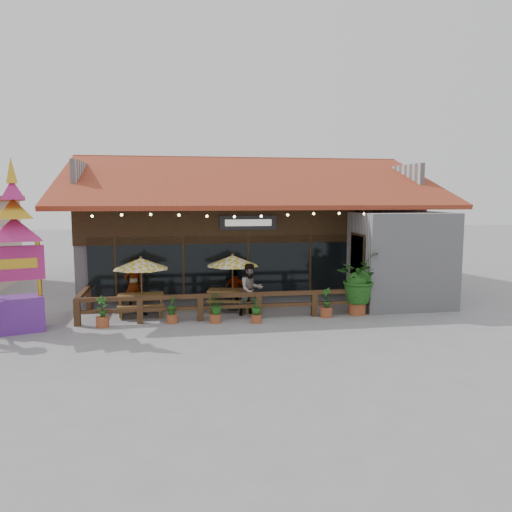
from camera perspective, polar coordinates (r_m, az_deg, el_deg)
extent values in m
plane|color=gray|center=(17.98, 1.59, -6.69)|extent=(100.00, 100.00, 0.00)
cube|color=#B1B1B6|center=(24.48, -1.58, 1.66)|extent=(14.00, 10.00, 4.00)
cube|color=#342210|center=(19.19, -3.91, 3.82)|extent=(11.00, 0.16, 1.60)
cube|color=black|center=(19.33, -3.86, -1.22)|extent=(10.00, 0.12, 2.40)
cube|color=tan|center=(19.53, -3.92, -1.14)|extent=(9.80, 0.05, 2.20)
cube|color=#B1B1B6|center=(19.93, 16.20, -0.37)|extent=(3.50, 2.70, 3.60)
cube|color=red|center=(19.06, 11.51, 0.05)|extent=(0.06, 1.20, 1.50)
cube|color=#342210|center=(19.05, 11.48, 0.05)|extent=(0.04, 1.34, 1.64)
cube|color=#9F3A23|center=(20.94, -0.25, 8.74)|extent=(15.50, 7.05, 2.37)
cube|color=#9F3A23|center=(27.86, -2.62, 8.25)|extent=(15.50, 7.05, 2.37)
cube|color=#9F3A23|center=(24.45, -1.61, 11.09)|extent=(15.50, 0.30, 0.12)
cube|color=#B1B1B6|center=(24.42, -18.25, 7.65)|extent=(0.20, 9.00, 1.80)
cube|color=#B1B1B6|center=(26.30, 13.82, 7.71)|extent=(0.20, 9.00, 1.80)
cube|color=black|center=(19.19, -0.90, 3.83)|extent=(2.20, 0.10, 0.55)
cube|color=silver|center=(19.13, -0.87, 3.82)|extent=(1.80, 0.02, 0.25)
cube|color=#342210|center=(19.31, -15.75, -1.47)|extent=(0.08, 0.08, 2.40)
cube|color=#342210|center=(19.20, -8.31, -1.34)|extent=(0.08, 0.08, 2.40)
cube|color=#342210|center=(19.42, -0.91, -1.17)|extent=(0.08, 0.08, 2.40)
cube|color=#342210|center=(19.94, 6.20, -1.00)|extent=(0.08, 0.08, 2.40)
sphere|color=#F1E085|center=(17.43, -18.22, 4.34)|extent=(0.09, 0.09, 0.09)
sphere|color=#F1E085|center=(17.31, -15.11, 4.56)|extent=(0.09, 0.09, 0.09)
sphere|color=#F1E085|center=(17.25, -11.96, 4.68)|extent=(0.09, 0.09, 0.09)
sphere|color=#F1E085|center=(17.24, -8.79, 4.65)|extent=(0.09, 0.09, 0.09)
sphere|color=#F1E085|center=(17.28, -5.62, 4.56)|extent=(0.09, 0.09, 0.09)
sphere|color=#F1E085|center=(17.37, -2.49, 4.51)|extent=(0.09, 0.09, 0.09)
sphere|color=#F1E085|center=(17.52, 0.61, 4.57)|extent=(0.09, 0.09, 0.09)
sphere|color=#F1E085|center=(17.71, 3.64, 4.71)|extent=(0.09, 0.09, 0.09)
sphere|color=#F1E085|center=(17.95, 6.61, 4.83)|extent=(0.09, 0.09, 0.09)
sphere|color=#F1E085|center=(18.24, 9.49, 4.84)|extent=(0.09, 0.09, 0.09)
sphere|color=#F1E085|center=(18.57, 12.27, 4.72)|extent=(0.09, 0.09, 0.09)
cube|color=#4C311B|center=(17.34, -19.76, -6.08)|extent=(0.20, 0.20, 0.90)
cube|color=#4C311B|center=(17.10, -13.12, -6.03)|extent=(0.20, 0.20, 0.90)
cube|color=#4C311B|center=(17.09, -6.37, -5.90)|extent=(0.20, 0.20, 0.90)
cube|color=#4C311B|center=(17.31, 0.28, -5.69)|extent=(0.20, 0.20, 0.90)
cube|color=#4C311B|center=(17.75, 6.68, -5.42)|extent=(0.20, 0.20, 0.90)
cube|color=#4C311B|center=(18.33, 12.11, -5.14)|extent=(0.20, 0.20, 0.90)
cube|color=#4C311B|center=(17.08, -3.37, -4.51)|extent=(9.80, 0.16, 0.14)
cube|color=#4C311B|center=(17.16, -3.36, -5.81)|extent=(9.80, 0.12, 0.12)
cube|color=#4C311B|center=(18.47, -19.14, -4.01)|extent=(0.16, 2.50, 0.14)
cube|color=#4C311B|center=(19.66, -18.54, -4.54)|extent=(0.20, 0.20, 0.90)
cylinder|color=brown|center=(18.12, -12.94, -3.54)|extent=(0.05, 0.05, 1.99)
cone|color=gold|center=(17.99, -13.01, -0.84)|extent=(2.61, 2.61, 0.39)
sphere|color=brown|center=(17.97, -13.03, -0.15)|extent=(0.09, 0.09, 0.09)
cylinder|color=black|center=(18.32, -12.86, -6.52)|extent=(0.38, 0.38, 0.05)
cylinder|color=brown|center=(18.51, -2.69, -3.17)|extent=(0.05, 0.05, 1.98)
cone|color=gold|center=(18.38, -2.70, -0.52)|extent=(2.51, 2.51, 0.39)
sphere|color=brown|center=(18.35, -2.70, 0.15)|extent=(0.09, 0.09, 0.09)
cylinder|color=black|center=(18.70, -2.67, -6.08)|extent=(0.38, 0.38, 0.05)
cube|color=brown|center=(18.18, -13.03, -4.34)|extent=(1.62, 0.80, 0.06)
cube|color=brown|center=(18.28, -15.19, -5.52)|extent=(0.10, 0.70, 0.74)
cube|color=brown|center=(18.25, -10.81, -5.43)|extent=(0.10, 0.70, 0.74)
cube|color=brown|center=(17.70, -13.05, -5.63)|extent=(1.60, 0.33, 0.05)
cube|color=brown|center=(18.77, -12.97, -4.92)|extent=(1.60, 0.33, 0.05)
cube|color=brown|center=(18.47, -2.95, -3.94)|extent=(1.76, 1.12, 0.06)
cube|color=brown|center=(18.63, -5.13, -5.04)|extent=(0.24, 0.71, 0.76)
cube|color=brown|center=(18.48, -0.73, -5.12)|extent=(0.24, 0.71, 0.76)
cube|color=brown|center=(17.98, -3.14, -5.23)|extent=(1.66, 0.65, 0.05)
cube|color=brown|center=(19.07, -2.75, -4.53)|extent=(1.66, 0.65, 0.05)
cube|color=#5F268D|center=(17.40, -25.42, -6.00)|extent=(1.68, 1.45, 1.07)
cube|color=#AF206B|center=(17.14, -25.70, -0.75)|extent=(1.60, 0.69, 1.07)
cube|color=gold|center=(17.02, -25.81, -0.80)|extent=(1.20, 0.40, 0.31)
cylinder|color=gold|center=(17.00, -23.64, -1.31)|extent=(0.14, 0.14, 1.79)
pyramid|color=#AF206B|center=(17.02, -25.94, 4.02)|extent=(2.68, 2.68, 0.71)
pyramid|color=gold|center=(17.01, -26.05, 5.98)|extent=(1.90, 1.90, 0.63)
pyramid|color=#AF206B|center=(17.02, -26.15, 7.93)|extent=(1.23, 1.23, 0.63)
pyramid|color=gold|center=(17.06, -26.27, 10.18)|extent=(0.56, 0.56, 0.80)
cylinder|color=brown|center=(18.29, 11.44, -5.88)|extent=(0.60, 0.60, 0.44)
imported|color=#265D1A|center=(18.08, 11.52, -2.41)|extent=(1.99, 2.08, 1.80)
sphere|color=#265D1A|center=(18.10, 12.05, -3.51)|extent=(0.60, 0.60, 0.60)
sphere|color=#265D1A|center=(18.19, 11.00, -2.79)|extent=(0.52, 0.52, 0.52)
imported|color=#342210|center=(18.95, -13.82, -3.22)|extent=(0.83, 0.72, 1.93)
imported|color=#342210|center=(17.69, -0.60, -3.85)|extent=(1.05, 0.90, 1.85)
imported|color=#342210|center=(19.02, -2.38, -3.77)|extent=(0.90, 0.61, 1.41)
cylinder|color=brown|center=(17.00, -17.13, -7.22)|extent=(0.41, 0.41, 0.33)
imported|color=#265D1A|center=(16.89, -17.19, -5.55)|extent=(0.42, 0.35, 0.68)
cylinder|color=brown|center=(16.98, -9.58, -7.07)|extent=(0.37, 0.37, 0.30)
imported|color=#265D1A|center=(16.88, -9.61, -5.57)|extent=(0.36, 0.40, 0.62)
cylinder|color=brown|center=(16.84, -4.66, -7.11)|extent=(0.38, 0.38, 0.30)
imported|color=#265D1A|center=(16.73, -4.68, -5.57)|extent=(0.74, 0.73, 0.63)
cylinder|color=brown|center=(16.78, 0.01, -7.18)|extent=(0.35, 0.35, 0.28)
imported|color=#265D1A|center=(16.69, 0.01, -5.75)|extent=(0.45, 0.45, 0.58)
cylinder|color=brown|center=(17.75, 8.02, -6.37)|extent=(0.42, 0.42, 0.34)
imported|color=#265D1A|center=(17.64, 8.05, -4.73)|extent=(0.40, 0.44, 0.70)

